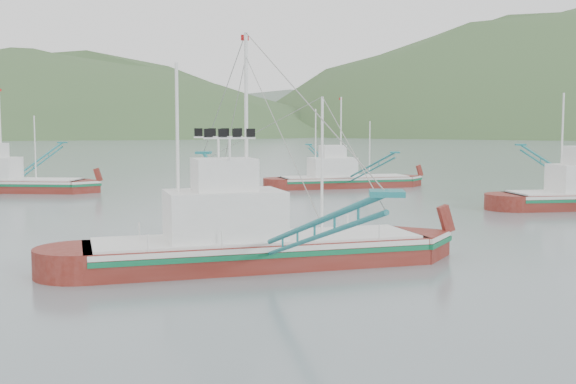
{
  "coord_description": "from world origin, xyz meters",
  "views": [
    {
      "loc": [
        3.04,
        -33.04,
        6.94
      ],
      "look_at": [
        0.0,
        6.0,
        3.2
      ],
      "focal_mm": 45.0,
      "sensor_mm": 36.0,
      "label": 1
    }
  ],
  "objects": [
    {
      "name": "main_boat",
      "position": [
        -1.26,
        1.42,
        2.43
      ],
      "size": [
        16.96,
        28.72,
        12.09
      ],
      "rotation": [
        0.0,
        0.0,
        0.37
      ],
      "color": "maroon",
      "rests_on": "ground"
    },
    {
      "name": "bg_boat_left",
      "position": [
        -31.32,
        37.47,
        1.55
      ],
      "size": [
        15.49,
        27.93,
        11.3
      ],
      "rotation": [
        0.0,
        0.0,
        -0.02
      ],
      "color": "maroon",
      "rests_on": "ground"
    },
    {
      "name": "bg_boat_far",
      "position": [
        3.02,
        45.15,
        2.08
      ],
      "size": [
        14.78,
        25.07,
        10.52
      ],
      "rotation": [
        0.0,
        0.0,
        0.35
      ],
      "color": "maroon",
      "rests_on": "ground"
    },
    {
      "name": "headland_left",
      "position": [
        -180.0,
        360.0,
        0.0
      ],
      "size": [
        448.0,
        308.0,
        210.0
      ],
      "primitive_type": "ellipsoid",
      "color": "#37562C",
      "rests_on": "ground"
    },
    {
      "name": "ridge_distant",
      "position": [
        30.0,
        560.0,
        0.0
      ],
      "size": [
        960.0,
        400.0,
        240.0
      ],
      "primitive_type": "ellipsoid",
      "color": "slate",
      "rests_on": "ground"
    },
    {
      "name": "ground",
      "position": [
        0.0,
        0.0,
        0.0
      ],
      "size": [
        1200.0,
        1200.0,
        0.0
      ],
      "primitive_type": "plane",
      "color": "slate",
      "rests_on": "ground"
    }
  ]
}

